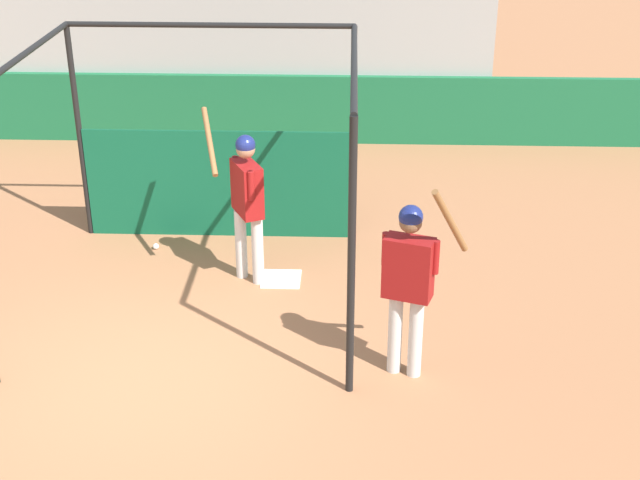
{
  "coord_description": "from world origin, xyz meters",
  "views": [
    {
      "loc": [
        1.89,
        -6.94,
        4.77
      ],
      "look_at": [
        1.6,
        1.04,
        0.94
      ],
      "focal_mm": 50.0,
      "sensor_mm": 36.0,
      "label": 1
    }
  ],
  "objects": [
    {
      "name": "home_plate",
      "position": [
        1.13,
        1.95,
        0.01
      ],
      "size": [
        0.44,
        0.44,
        0.02
      ],
      "color": "white",
      "rests_on": "ground"
    },
    {
      "name": "player_batter",
      "position": [
        0.77,
        1.95,
        1.04
      ],
      "size": [
        0.73,
        0.78,
        1.88
      ],
      "rotation": [
        0.0,
        0.0,
        2.02
      ],
      "color": "silver",
      "rests_on": "ground"
    },
    {
      "name": "outfield_wall",
      "position": [
        0.0,
        6.65,
        0.54
      ],
      "size": [
        24.0,
        0.12,
        1.09
      ],
      "color": "#196038",
      "rests_on": "ground"
    },
    {
      "name": "batting_cage",
      "position": [
        0.28,
        2.54,
        1.17
      ],
      "size": [
        3.35,
        3.36,
        2.65
      ],
      "color": "black",
      "rests_on": "ground"
    },
    {
      "name": "ground_plane",
      "position": [
        0.0,
        0.0,
        0.0
      ],
      "size": [
        60.0,
        60.0,
        0.0
      ],
      "primitive_type": "plane",
      "color": "#9E6642"
    },
    {
      "name": "bleacher_section",
      "position": [
        0.0,
        7.91,
        1.18
      ],
      "size": [
        8.15,
        2.4,
        2.37
      ],
      "color": "#9E9E99",
      "rests_on": "ground"
    },
    {
      "name": "player_waiting",
      "position": [
        2.44,
        0.13,
        1.03
      ],
      "size": [
        0.78,
        0.5,
        1.98
      ],
      "rotation": [
        0.0,
        0.0,
        -0.33
      ],
      "color": "silver",
      "rests_on": "ground"
    },
    {
      "name": "baseball",
      "position": [
        -0.45,
        2.67,
        0.04
      ],
      "size": [
        0.07,
        0.07,
        0.07
      ],
      "color": "white",
      "rests_on": "ground"
    }
  ]
}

